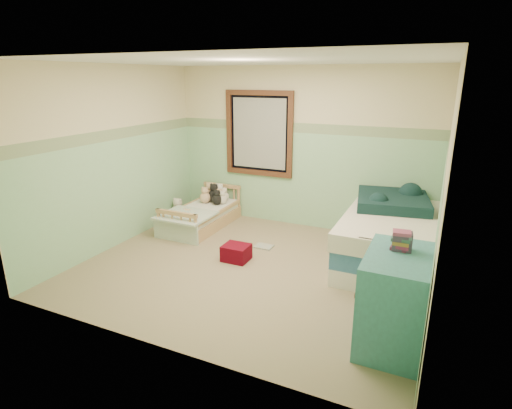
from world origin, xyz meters
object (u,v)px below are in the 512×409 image
at_px(plush_floor_tan, 188,222).
at_px(plush_floor_cream, 178,212).
at_px(floor_book, 264,247).
at_px(red_pillow, 236,253).
at_px(dresser, 394,300).
at_px(toddler_bed_frame, 202,221).
at_px(twin_bed_frame, 389,252).

bearing_deg(plush_floor_tan, plush_floor_cream, 140.44).
relative_size(plush_floor_cream, floor_book, 1.00).
relative_size(red_pillow, floor_book, 1.38).
bearing_deg(dresser, floor_book, 141.74).
height_order(toddler_bed_frame, floor_book, toddler_bed_frame).
distance_m(plush_floor_tan, dresser, 3.74).
relative_size(plush_floor_cream, dresser, 0.28).
xyz_separation_m(red_pillow, floor_book, (0.16, 0.54, -0.09)).
bearing_deg(dresser, plush_floor_tan, 153.15).
distance_m(twin_bed_frame, floor_book, 1.70).
bearing_deg(red_pillow, toddler_bed_frame, 140.10).
bearing_deg(toddler_bed_frame, twin_bed_frame, -1.12).
bearing_deg(plush_floor_tan, red_pillow, -29.65).
height_order(twin_bed_frame, floor_book, twin_bed_frame).
distance_m(toddler_bed_frame, floor_book, 1.33).
relative_size(plush_floor_cream, red_pillow, 0.73).
height_order(plush_floor_tan, floor_book, plush_floor_tan).
xyz_separation_m(toddler_bed_frame, plush_floor_tan, (-0.12, -0.23, 0.03)).
bearing_deg(toddler_bed_frame, plush_floor_tan, -117.47).
xyz_separation_m(toddler_bed_frame, floor_book, (1.27, -0.38, -0.08)).
relative_size(plush_floor_tan, twin_bed_frame, 0.11).
bearing_deg(red_pillow, dresser, -25.15).
height_order(red_pillow, floor_book, red_pillow).
relative_size(toddler_bed_frame, twin_bed_frame, 0.66).
distance_m(plush_floor_tan, floor_book, 1.40).
distance_m(plush_floor_cream, plush_floor_tan, 0.57).
distance_m(plush_floor_cream, twin_bed_frame, 3.51).
distance_m(plush_floor_tan, twin_bed_frame, 3.06).
height_order(toddler_bed_frame, red_pillow, red_pillow).
xyz_separation_m(plush_floor_cream, dresser, (3.77, -2.05, 0.31)).
bearing_deg(red_pillow, plush_floor_cream, 147.50).
height_order(plush_floor_cream, plush_floor_tan, plush_floor_cream).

